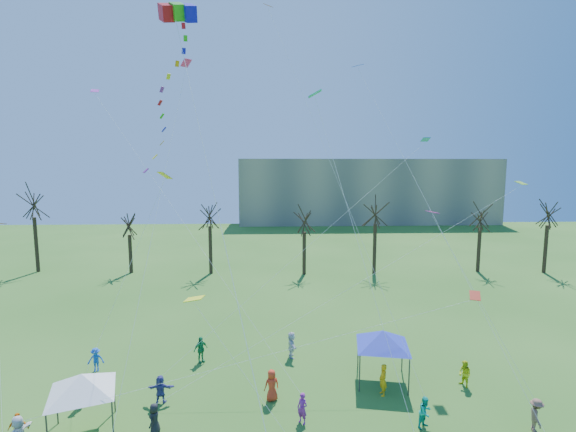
{
  "coord_description": "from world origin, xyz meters",
  "views": [
    {
      "loc": [
        -0.78,
        -13.41,
        13.27
      ],
      "look_at": [
        -0.02,
        5.0,
        11.0
      ],
      "focal_mm": 25.0,
      "sensor_mm": 36.0,
      "label": 1
    }
  ],
  "objects_px": {
    "distant_building": "(366,191)",
    "canopy_tent_white": "(82,383)",
    "big_box_kite": "(173,100)",
    "canopy_tent_blue": "(383,338)"
  },
  "relations": [
    {
      "from": "distant_building",
      "to": "canopy_tent_white",
      "type": "height_order",
      "value": "distant_building"
    },
    {
      "from": "distant_building",
      "to": "big_box_kite",
      "type": "xyz_separation_m",
      "value": [
        -27.91,
        -73.69,
        9.22
      ]
    },
    {
      "from": "big_box_kite",
      "to": "distant_building",
      "type": "bearing_deg",
      "value": 69.26
    },
    {
      "from": "big_box_kite",
      "to": "canopy_tent_white",
      "type": "xyz_separation_m",
      "value": [
        -4.28,
        -2.73,
        -14.05
      ]
    },
    {
      "from": "canopy_tent_white",
      "to": "canopy_tent_blue",
      "type": "xyz_separation_m",
      "value": [
        16.21,
        4.31,
        0.1
      ]
    },
    {
      "from": "big_box_kite",
      "to": "canopy_tent_white",
      "type": "distance_m",
      "value": 14.94
    },
    {
      "from": "distant_building",
      "to": "canopy_tent_blue",
      "type": "xyz_separation_m",
      "value": [
        -15.98,
        -72.11,
        -4.73
      ]
    },
    {
      "from": "canopy_tent_white",
      "to": "canopy_tent_blue",
      "type": "height_order",
      "value": "canopy_tent_blue"
    },
    {
      "from": "distant_building",
      "to": "big_box_kite",
      "type": "distance_m",
      "value": 79.34
    },
    {
      "from": "distant_building",
      "to": "big_box_kite",
      "type": "height_order",
      "value": "big_box_kite"
    }
  ]
}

